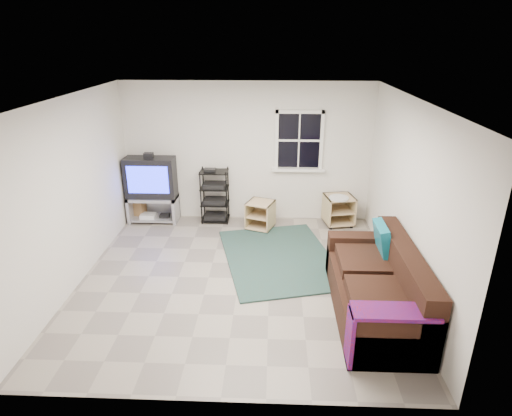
{
  "coord_description": "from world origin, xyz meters",
  "views": [
    {
      "loc": [
        0.48,
        -5.45,
        3.34
      ],
      "look_at": [
        0.24,
        0.4,
        0.96
      ],
      "focal_mm": 30.0,
      "sensor_mm": 36.0,
      "label": 1
    }
  ],
  "objects_px": {
    "tv_unit": "(151,184)",
    "sofa": "(378,289)",
    "side_table_right": "(338,208)",
    "side_table_left": "(261,214)",
    "av_rack": "(215,199)"
  },
  "relations": [
    {
      "from": "tv_unit",
      "to": "side_table_left",
      "type": "relative_size",
      "value": 2.35
    },
    {
      "from": "tv_unit",
      "to": "av_rack",
      "type": "bearing_deg",
      "value": 2.11
    },
    {
      "from": "tv_unit",
      "to": "side_table_left",
      "type": "xyz_separation_m",
      "value": [
        2.07,
        -0.25,
        -0.46
      ]
    },
    {
      "from": "tv_unit",
      "to": "sofa",
      "type": "xyz_separation_m",
      "value": [
        3.63,
        -2.82,
        -0.39
      ]
    },
    {
      "from": "side_table_right",
      "to": "sofa",
      "type": "height_order",
      "value": "sofa"
    },
    {
      "from": "side_table_left",
      "to": "side_table_right",
      "type": "relative_size",
      "value": 0.96
    },
    {
      "from": "side_table_left",
      "to": "sofa",
      "type": "bearing_deg",
      "value": -58.7
    },
    {
      "from": "side_table_left",
      "to": "sofa",
      "type": "height_order",
      "value": "sofa"
    },
    {
      "from": "av_rack",
      "to": "side_table_right",
      "type": "distance_m",
      "value": 2.33
    },
    {
      "from": "side_table_right",
      "to": "sofa",
      "type": "relative_size",
      "value": 0.28
    },
    {
      "from": "tv_unit",
      "to": "side_table_left",
      "type": "bearing_deg",
      "value": -6.9
    },
    {
      "from": "sofa",
      "to": "tv_unit",
      "type": "bearing_deg",
      "value": 142.18
    },
    {
      "from": "av_rack",
      "to": "sofa",
      "type": "height_order",
      "value": "av_rack"
    },
    {
      "from": "tv_unit",
      "to": "side_table_left",
      "type": "height_order",
      "value": "tv_unit"
    },
    {
      "from": "tv_unit",
      "to": "sofa",
      "type": "height_order",
      "value": "tv_unit"
    }
  ]
}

